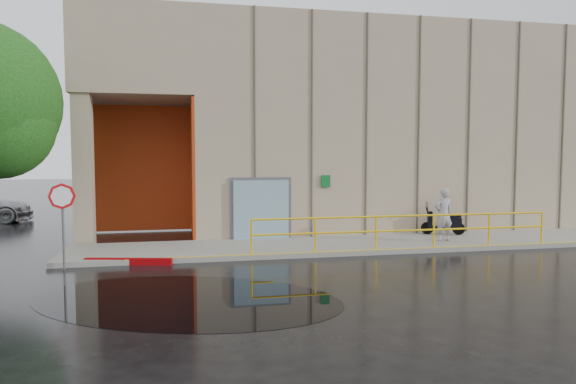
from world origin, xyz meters
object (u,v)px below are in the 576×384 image
at_px(person, 443,215).
at_px(scooter, 444,216).
at_px(red_curb, 128,261).
at_px(stop_sign, 62,206).

bearing_deg(person, scooter, -121.21).
xyz_separation_m(person, scooter, (0.72, 1.30, -0.20)).
height_order(person, red_curb, person).
height_order(stop_sign, red_curb, stop_sign).
relative_size(person, red_curb, 0.74).
bearing_deg(scooter, person, -99.07).
distance_m(stop_sign, red_curb, 2.27).
relative_size(person, scooter, 1.12).
bearing_deg(stop_sign, person, 8.46).
relative_size(stop_sign, red_curb, 0.95).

